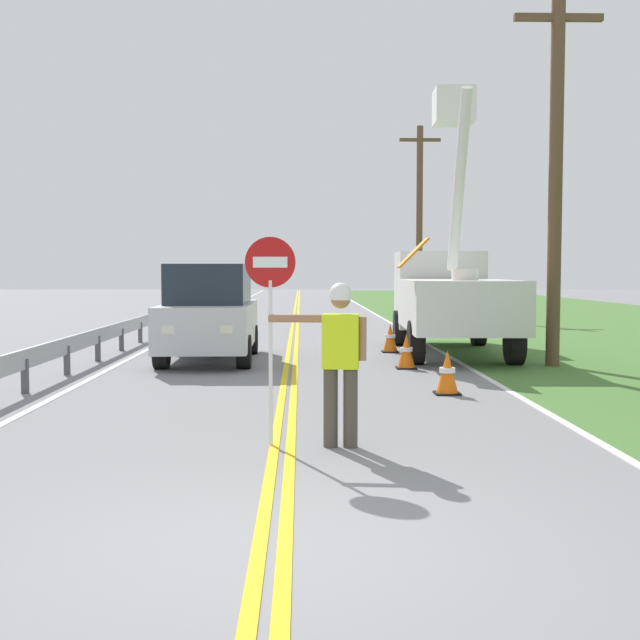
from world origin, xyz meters
TOP-DOWN VIEW (x-y plane):
  - ground_plane at (0.00, 0.00)m, footprint 160.00×160.00m
  - centerline_yellow_left at (-0.09, 20.00)m, footprint 0.11×110.00m
  - centerline_yellow_right at (0.09, 20.00)m, footprint 0.11×110.00m
  - edge_line_right at (3.60, 20.00)m, footprint 0.12×110.00m
  - edge_line_left at (-3.60, 20.00)m, footprint 0.12×110.00m
  - flagger_worker at (0.63, 3.21)m, footprint 1.08×0.28m
  - stop_sign_paddle at (-0.13, 3.30)m, footprint 0.56×0.04m
  - utility_bucket_truck at (3.77, 13.50)m, footprint 2.94×6.90m
  - oncoming_suv_nearest at (-1.77, 11.80)m, footprint 1.95×4.62m
  - utility_pole_near at (5.41, 10.71)m, footprint 1.80×0.28m
  - utility_pole_mid at (5.44, 29.53)m, footprint 1.80×0.28m
  - traffic_cone_lead at (2.53, 6.97)m, footprint 0.40×0.40m
  - traffic_cone_mid at (2.32, 10.30)m, footprint 0.40×0.40m
  - traffic_cone_tail at (2.36, 13.53)m, footprint 0.40×0.40m
  - guardrail_left_shoulder at (-4.20, 15.21)m, footprint 0.10×32.00m

SIDE VIEW (x-z plane):
  - ground_plane at x=0.00m, z-range 0.00..0.00m
  - centerline_yellow_left at x=-0.09m, z-range 0.00..0.01m
  - centerline_yellow_right at x=0.09m, z-range 0.00..0.01m
  - edge_line_right at x=3.60m, z-range 0.00..0.01m
  - edge_line_left at x=-3.60m, z-range 0.00..0.01m
  - traffic_cone_lead at x=2.53m, z-range -0.01..0.69m
  - traffic_cone_mid at x=2.32m, z-range -0.01..0.69m
  - traffic_cone_tail at x=2.36m, z-range -0.01..0.69m
  - guardrail_left_shoulder at x=-4.20m, z-range 0.16..0.87m
  - flagger_worker at x=0.63m, z-range 0.13..1.96m
  - oncoming_suv_nearest at x=-1.77m, z-range 0.01..2.11m
  - utility_bucket_truck at x=3.77m, z-range -1.64..4.51m
  - stop_sign_paddle at x=-0.13m, z-range 0.54..2.87m
  - utility_pole_near at x=5.41m, z-range 0.18..7.83m
  - utility_pole_mid at x=5.44m, z-range 0.18..8.47m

